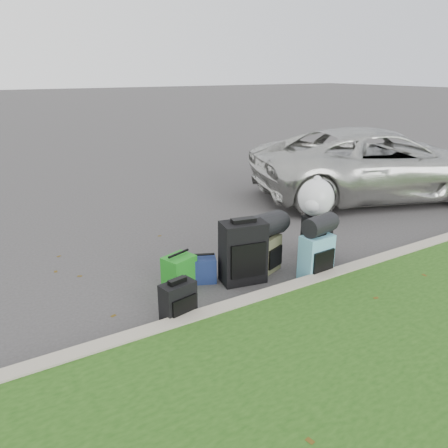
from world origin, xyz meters
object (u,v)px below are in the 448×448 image
suitcase_small_black (178,303)px  suitcase_olive (268,253)px  suitcase_large_black_left (243,252)px  suitcase_teal (316,257)px  suv (378,163)px  suitcase_large_black_right (316,237)px  tote_navy (204,269)px  tote_green (179,272)px

suitcase_small_black → suitcase_olive: size_ratio=0.94×
suitcase_small_black → suitcase_large_black_left: suitcase_large_black_left is taller
suitcase_olive → suitcase_teal: bearing=-73.9°
suv → suitcase_large_black_right: 3.60m
suitcase_large_black_left → suitcase_large_black_right: bearing=12.9°
suv → suitcase_large_black_left: suv is taller
suitcase_large_black_left → suitcase_olive: suitcase_large_black_left is taller
suv → suitcase_teal: bearing=140.5°
suitcase_small_black → suitcase_large_black_right: (2.30, 0.47, 0.10)m
suitcase_large_black_left → suitcase_teal: suitcase_large_black_left is taller
suitcase_small_black → suitcase_teal: size_ratio=0.78×
suitcase_small_black → suitcase_large_black_right: size_ratio=0.69×
suv → suitcase_large_black_right: suv is taller
suitcase_small_black → suitcase_teal: (1.88, 0.02, 0.06)m
suitcase_large_black_left → tote_navy: (-0.41, 0.24, -0.22)m
suitcase_large_black_left → tote_green: bearing=170.8°
suv → tote_navy: (-4.79, -1.49, -0.53)m
suitcase_teal → suv: bearing=28.2°
tote_navy → suitcase_large_black_right: bearing=16.5°
suitcase_teal → suitcase_large_black_left: bearing=150.3°
suitcase_small_black → suitcase_teal: bearing=-10.5°
suitcase_large_black_left → suitcase_large_black_right: suitcase_large_black_left is taller
suitcase_large_black_right → suv: bearing=8.6°
suitcase_large_black_right → tote_navy: bearing=153.3°
suitcase_large_black_left → tote_green: size_ratio=1.97×
suv → suitcase_small_black: bearing=131.1°
suitcase_olive → suitcase_teal: size_ratio=0.83×
suitcase_large_black_right → tote_green: suitcase_large_black_right is taller
suitcase_large_black_left → suv: bearing=32.7°
suv → suitcase_large_black_left: (-4.38, -1.73, -0.31)m
suv → tote_green: size_ratio=12.83×
suitcase_olive → suitcase_small_black: bearing=178.1°
suv → suitcase_olive: size_ratio=10.58×
suv → suitcase_small_black: suv is taller
suv → suitcase_small_black: 5.89m
suitcase_small_black → suitcase_olive: (1.51, 0.52, 0.01)m
suitcase_small_black → suitcase_large_black_right: 2.35m
suitcase_large_black_left → suitcase_teal: bearing=-15.9°
suitcase_large_black_left → suitcase_large_black_right: (1.22, 0.04, -0.06)m
suitcase_teal → tote_green: size_ratio=1.47×
suitcase_olive → tote_green: bearing=150.2°
suitcase_small_black → tote_navy: size_ratio=1.41×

